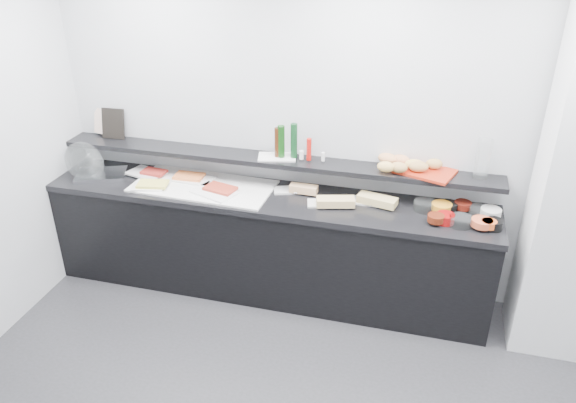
% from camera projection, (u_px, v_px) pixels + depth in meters
% --- Properties ---
extents(back_wall, '(5.00, 0.02, 2.70)m').
position_uv_depth(back_wall, '(362.00, 137.00, 4.35)').
color(back_wall, '#B7BABF').
rests_on(back_wall, ground).
extents(buffet_cabinet, '(3.60, 0.60, 0.85)m').
position_uv_depth(buffet_cabinet, '(267.00, 246.00, 4.68)').
color(buffet_cabinet, black).
rests_on(buffet_cabinet, ground).
extents(counter_top, '(3.62, 0.62, 0.05)m').
position_uv_depth(counter_top, '(266.00, 198.00, 4.47)').
color(counter_top, black).
rests_on(counter_top, buffet_cabinet).
extents(wall_shelf, '(3.60, 0.25, 0.04)m').
position_uv_depth(wall_shelf, '(272.00, 160.00, 4.50)').
color(wall_shelf, black).
rests_on(wall_shelf, back_wall).
extents(cloche_base, '(0.47, 0.40, 0.04)m').
position_uv_depth(cloche_base, '(101.00, 175.00, 4.75)').
color(cloche_base, silver).
rests_on(cloche_base, counter_top).
extents(cloche_dome, '(0.49, 0.42, 0.34)m').
position_uv_depth(cloche_dome, '(84.00, 162.00, 4.73)').
color(cloche_dome, silver).
rests_on(cloche_dome, cloche_base).
extents(linen_runner, '(1.16, 0.58, 0.01)m').
position_uv_depth(linen_runner, '(203.00, 186.00, 4.58)').
color(linen_runner, white).
rests_on(linen_runner, counter_top).
extents(platter_meat_a, '(0.35, 0.28, 0.01)m').
position_uv_depth(platter_meat_a, '(146.00, 173.00, 4.78)').
color(platter_meat_a, silver).
rests_on(platter_meat_a, linen_runner).
extents(food_meat_a, '(0.21, 0.15, 0.02)m').
position_uv_depth(food_meat_a, '(154.00, 172.00, 4.75)').
color(food_meat_a, maroon).
rests_on(food_meat_a, platter_meat_a).
extents(platter_salmon, '(0.33, 0.23, 0.01)m').
position_uv_depth(platter_salmon, '(195.00, 179.00, 4.67)').
color(platter_salmon, silver).
rests_on(platter_salmon, linen_runner).
extents(food_salmon, '(0.25, 0.16, 0.02)m').
position_uv_depth(food_salmon, '(189.00, 176.00, 4.67)').
color(food_salmon, orange).
rests_on(food_salmon, platter_salmon).
extents(platter_cheese, '(0.29, 0.23, 0.01)m').
position_uv_depth(platter_cheese, '(148.00, 186.00, 4.55)').
color(platter_cheese, white).
rests_on(platter_cheese, linen_runner).
extents(food_cheese, '(0.26, 0.20, 0.02)m').
position_uv_depth(food_cheese, '(153.00, 184.00, 4.54)').
color(food_cheese, '#E0D657').
rests_on(food_cheese, platter_cheese).
extents(platter_meat_b, '(0.40, 0.34, 0.01)m').
position_uv_depth(platter_meat_b, '(215.00, 192.00, 4.45)').
color(platter_meat_b, white).
rests_on(platter_meat_b, linen_runner).
extents(food_meat_b, '(0.27, 0.21, 0.02)m').
position_uv_depth(food_meat_b, '(220.00, 188.00, 4.47)').
color(food_meat_b, maroon).
rests_on(food_meat_b, platter_meat_b).
extents(sandwich_plate_left, '(0.34, 0.23, 0.01)m').
position_uv_depth(sandwich_plate_left, '(293.00, 190.00, 4.52)').
color(sandwich_plate_left, silver).
rests_on(sandwich_plate_left, counter_top).
extents(sandwich_food_left, '(0.22, 0.09, 0.06)m').
position_uv_depth(sandwich_food_left, '(304.00, 189.00, 4.45)').
color(sandwich_food_left, tan).
rests_on(sandwich_food_left, sandwich_plate_left).
extents(tongs_left, '(0.16, 0.04, 0.01)m').
position_uv_depth(tongs_left, '(304.00, 193.00, 4.44)').
color(tongs_left, silver).
rests_on(tongs_left, sandwich_plate_left).
extents(sandwich_plate_mid, '(0.34, 0.21, 0.01)m').
position_uv_depth(sandwich_plate_mid, '(328.00, 203.00, 4.31)').
color(sandwich_plate_mid, silver).
rests_on(sandwich_plate_mid, counter_top).
extents(sandwich_food_mid, '(0.31, 0.18, 0.06)m').
position_uv_depth(sandwich_food_mid, '(335.00, 202.00, 4.26)').
color(sandwich_food_mid, tan).
rests_on(sandwich_food_mid, sandwich_plate_mid).
extents(tongs_mid, '(0.16, 0.02, 0.01)m').
position_uv_depth(tongs_mid, '(337.00, 205.00, 4.27)').
color(tongs_mid, silver).
rests_on(tongs_mid, sandwich_plate_mid).
extents(sandwich_plate_right, '(0.32, 0.14, 0.01)m').
position_uv_depth(sandwich_plate_right, '(372.00, 202.00, 4.33)').
color(sandwich_plate_right, silver).
rests_on(sandwich_plate_right, counter_top).
extents(sandwich_food_right, '(0.32, 0.18, 0.06)m').
position_uv_depth(sandwich_food_right, '(377.00, 200.00, 4.28)').
color(sandwich_food_right, '#DEC174').
rests_on(sandwich_food_right, sandwich_plate_right).
extents(tongs_right, '(0.16, 0.03, 0.01)m').
position_uv_depth(tongs_right, '(381.00, 207.00, 4.23)').
color(tongs_right, silver).
rests_on(tongs_right, sandwich_plate_right).
extents(bowl_glass_fruit, '(0.18, 0.18, 0.07)m').
position_uv_depth(bowl_glass_fruit, '(425.00, 206.00, 4.22)').
color(bowl_glass_fruit, white).
rests_on(bowl_glass_fruit, counter_top).
extents(fill_glass_fruit, '(0.15, 0.15, 0.05)m').
position_uv_depth(fill_glass_fruit, '(442.00, 207.00, 4.18)').
color(fill_glass_fruit, orange).
rests_on(fill_glass_fruit, bowl_glass_fruit).
extents(bowl_black_jam, '(0.15, 0.15, 0.07)m').
position_uv_depth(bowl_black_jam, '(448.00, 207.00, 4.20)').
color(bowl_black_jam, black).
rests_on(bowl_black_jam, counter_top).
extents(fill_black_jam, '(0.15, 0.15, 0.05)m').
position_uv_depth(fill_black_jam, '(463.00, 205.00, 4.21)').
color(fill_black_jam, '#5E160D').
rests_on(fill_black_jam, bowl_black_jam).
extents(bowl_glass_cream, '(0.25, 0.25, 0.07)m').
position_uv_depth(bowl_glass_cream, '(482.00, 212.00, 4.13)').
color(bowl_glass_cream, white).
rests_on(bowl_glass_cream, counter_top).
extents(fill_glass_cream, '(0.17, 0.17, 0.05)m').
position_uv_depth(fill_glass_cream, '(491.00, 212.00, 4.11)').
color(fill_glass_cream, silver).
rests_on(fill_glass_cream, bowl_glass_cream).
extents(bowl_red_jam, '(0.16, 0.16, 0.07)m').
position_uv_depth(bowl_red_jam, '(445.00, 218.00, 4.05)').
color(bowl_red_jam, maroon).
rests_on(bowl_red_jam, counter_top).
extents(fill_red_jam, '(0.14, 0.14, 0.05)m').
position_uv_depth(fill_red_jam, '(436.00, 218.00, 4.03)').
color(fill_red_jam, '#531B0B').
rests_on(fill_red_jam, bowl_red_jam).
extents(bowl_glass_salmon, '(0.22, 0.22, 0.07)m').
position_uv_depth(bowl_glass_salmon, '(461.00, 221.00, 4.01)').
color(bowl_glass_salmon, silver).
rests_on(bowl_glass_salmon, counter_top).
extents(fill_glass_salmon, '(0.18, 0.18, 0.05)m').
position_uv_depth(fill_glass_salmon, '(482.00, 223.00, 3.97)').
color(fill_glass_salmon, '#CA5431').
rests_on(fill_glass_salmon, bowl_glass_salmon).
extents(bowl_black_fruit, '(0.14, 0.14, 0.07)m').
position_uv_depth(bowl_black_fruit, '(494.00, 224.00, 3.97)').
color(bowl_black_fruit, black).
rests_on(bowl_black_fruit, counter_top).
extents(fill_black_fruit, '(0.12, 0.12, 0.05)m').
position_uv_depth(fill_black_fruit, '(489.00, 224.00, 3.95)').
color(fill_black_fruit, '#E2551E').
rests_on(fill_black_fruit, bowl_black_fruit).
extents(framed_print, '(0.20, 0.08, 0.26)m').
position_uv_depth(framed_print, '(113.00, 124.00, 4.82)').
color(framed_print, black).
rests_on(framed_print, wall_shelf).
extents(print_art, '(0.18, 0.09, 0.22)m').
position_uv_depth(print_art, '(101.00, 122.00, 4.87)').
color(print_art, beige).
rests_on(print_art, framed_print).
extents(condiment_tray, '(0.33, 0.25, 0.01)m').
position_uv_depth(condiment_tray, '(277.00, 157.00, 4.49)').
color(condiment_tray, white).
rests_on(condiment_tray, wall_shelf).
extents(bottle_green_a, '(0.07, 0.07, 0.26)m').
position_uv_depth(bottle_green_a, '(281.00, 142.00, 4.42)').
color(bottle_green_a, '#0F390F').
rests_on(bottle_green_a, condiment_tray).
extents(bottle_brown, '(0.06, 0.06, 0.24)m').
position_uv_depth(bottle_brown, '(278.00, 142.00, 4.43)').
color(bottle_brown, '#3C1B0A').
rests_on(bottle_brown, condiment_tray).
extents(bottle_green_b, '(0.07, 0.07, 0.28)m').
position_uv_depth(bottle_green_b, '(294.00, 141.00, 4.41)').
color(bottle_green_b, '#0E3619').
rests_on(bottle_green_b, condiment_tray).
extents(bottle_hot, '(0.05, 0.05, 0.18)m').
position_uv_depth(bottle_hot, '(309.00, 149.00, 4.38)').
color(bottle_hot, red).
rests_on(bottle_hot, condiment_tray).
extents(shaker_salt, '(0.04, 0.04, 0.07)m').
position_uv_depth(shaker_salt, '(323.00, 157.00, 4.39)').
color(shaker_salt, silver).
rests_on(shaker_salt, condiment_tray).
extents(shaker_pepper, '(0.04, 0.04, 0.07)m').
position_uv_depth(shaker_pepper, '(302.00, 155.00, 4.42)').
color(shaker_pepper, white).
rests_on(shaker_pepper, condiment_tray).
extents(bread_tray, '(0.49, 0.41, 0.02)m').
position_uv_depth(bread_tray, '(425.00, 171.00, 4.23)').
color(bread_tray, '#B62A13').
rests_on(bread_tray, wall_shelf).
extents(bread_roll_nw, '(0.18, 0.14, 0.08)m').
position_uv_depth(bread_roll_nw, '(388.00, 159.00, 4.32)').
color(bread_roll_nw, '#D58A51').
rests_on(bread_roll_nw, bread_tray).
extents(bread_roll_n, '(0.16, 0.12, 0.08)m').
position_uv_depth(bread_roll_n, '(401.00, 160.00, 4.30)').
color(bread_roll_n, '#D18150').
rests_on(bread_roll_n, bread_tray).
extents(bread_roll_ne, '(0.13, 0.09, 0.08)m').
position_uv_depth(bread_roll_ne, '(434.00, 164.00, 4.23)').
color(bread_roll_ne, '#B48644').
rests_on(bread_roll_ne, bread_tray).
extents(bread_roll_sw, '(0.14, 0.09, 0.08)m').
position_uv_depth(bread_roll_sw, '(386.00, 167.00, 4.18)').
color(bread_roll_sw, '#D6A451').
rests_on(bread_roll_sw, bread_tray).
extents(bread_roll_s, '(0.13, 0.09, 0.08)m').
position_uv_depth(bread_roll_s, '(399.00, 167.00, 4.17)').
color(bread_roll_s, '#B88746').
rests_on(bread_roll_s, bread_tray).
extents(bread_roll_se, '(0.16, 0.12, 0.08)m').
position_uv_depth(bread_roll_se, '(418.00, 167.00, 4.18)').
color(bread_roll_se, '#AB7B41').
rests_on(bread_roll_se, bread_tray).
extents(bread_roll_midw, '(0.16, 0.11, 0.08)m').
position_uv_depth(bread_roll_midw, '(414.00, 165.00, 4.22)').
color(bread_roll_midw, tan).
rests_on(bread_roll_midw, bread_tray).
extents(bread_roll_mide, '(0.13, 0.08, 0.08)m').
position_uv_depth(bread_roll_mide, '(417.00, 166.00, 4.20)').
color(bread_roll_mide, tan).
rests_on(bread_roll_mide, bread_tray).
extents(carafe, '(0.11, 0.11, 0.30)m').
position_uv_depth(carafe, '(483.00, 159.00, 4.09)').
color(carafe, white).
rests_on(carafe, wall_shelf).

